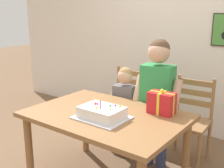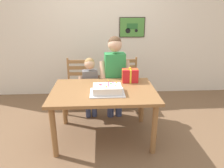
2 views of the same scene
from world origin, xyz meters
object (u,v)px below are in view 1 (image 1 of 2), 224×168
object	(u,v)px
birthday_cake	(102,113)
child_older	(157,91)
child_younger	(125,103)
gift_box_red_large	(162,103)
dining_table	(106,123)
chair_left	(123,105)
chair_right	(189,120)

from	to	relation	value
birthday_cake	child_older	xyz separation A→B (m)	(0.15, 0.71, 0.05)
child_older	child_younger	bearing A→B (deg)	179.89
gift_box_red_large	child_older	size ratio (longest dim) A/B	0.17
birthday_cake	dining_table	bearing A→B (deg)	111.55
gift_box_red_large	chair_left	size ratio (longest dim) A/B	0.26
birthday_cake	gift_box_red_large	size ratio (longest dim) A/B	1.88
birthday_cake	chair_left	bearing A→B (deg)	115.01
chair_left	child_older	world-z (taller)	child_older
child_older	chair_right	bearing A→B (deg)	52.16
dining_table	chair_left	distance (m)	1.01
dining_table	child_older	size ratio (longest dim) A/B	1.03
chair_left	child_older	bearing A→B (deg)	-26.20
birthday_cake	gift_box_red_large	bearing A→B (deg)	49.93
chair_left	chair_right	xyz separation A→B (m)	(0.86, -0.00, 0.00)
chair_left	child_older	xyz separation A→B (m)	(0.62, -0.31, 0.35)
birthday_cake	child_older	bearing A→B (deg)	78.36
chair_left	chair_right	distance (m)	0.86
child_older	child_younger	xyz separation A→B (m)	(-0.40, 0.00, -0.20)
dining_table	chair_right	bearing A→B (deg)	64.63
birthday_cake	child_older	size ratio (longest dim) A/B	0.33
birthday_cake	chair_left	world-z (taller)	chair_left
birthday_cake	child_older	distance (m)	0.73
gift_box_red_large	child_older	distance (m)	0.36
birthday_cake	chair_right	xyz separation A→B (m)	(0.38, 1.02, -0.30)
dining_table	chair_left	world-z (taller)	chair_left
dining_table	child_younger	xyz separation A→B (m)	(-0.21, 0.60, -0.01)
dining_table	birthday_cake	distance (m)	0.19
gift_box_red_large	chair_left	xyz separation A→B (m)	(-0.82, 0.60, -0.35)
dining_table	child_younger	world-z (taller)	child_younger
chair_left	chair_right	world-z (taller)	same
dining_table	chair_left	bearing A→B (deg)	115.43
birthday_cake	child_younger	bearing A→B (deg)	109.31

